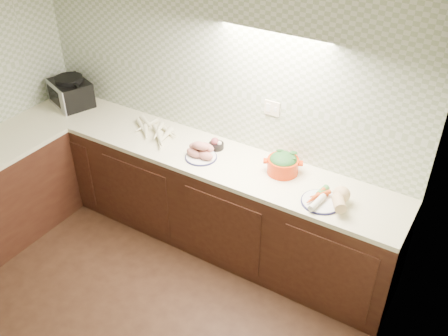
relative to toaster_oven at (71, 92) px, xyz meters
The scene contains 8 objects.
room 2.25m from the toaster_oven, 46.12° to the right, with size 3.60×3.60×2.60m.
counter 1.34m from the toaster_oven, 47.02° to the right, with size 3.60×3.60×0.90m.
toaster_oven is the anchor object (origin of this frame).
parsnip_pile 1.08m from the toaster_oven, ahead, with size 0.42×0.40×0.08m.
sweet_potato_plate 1.62m from the toaster_oven, ahead, with size 0.26×0.26×0.15m.
onion_bowl 1.64m from the toaster_oven, ahead, with size 0.13×0.13×0.10m.
dutch_oven 2.28m from the toaster_oven, ahead, with size 0.33×0.33×0.17m.
veg_plate 2.75m from the toaster_oven, ahead, with size 0.38×0.38×0.14m.
Camera 1 is at (2.07, -1.40, 3.15)m, focal length 40.00 mm.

